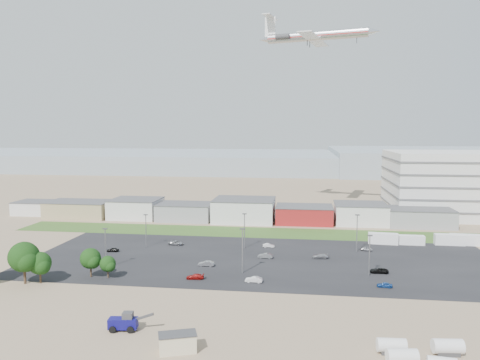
% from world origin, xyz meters
% --- Properties ---
extents(ground, '(700.00, 700.00, 0.00)m').
position_xyz_m(ground, '(0.00, 0.00, 0.00)').
color(ground, '#846F54').
rests_on(ground, ground).
extents(parking_lot, '(120.00, 50.00, 0.01)m').
position_xyz_m(parking_lot, '(5.00, 20.00, 0.01)').
color(parking_lot, black).
rests_on(parking_lot, ground).
extents(grass_strip, '(160.00, 16.00, 0.02)m').
position_xyz_m(grass_strip, '(0.00, 52.00, 0.01)').
color(grass_strip, '#385821').
rests_on(grass_strip, ground).
extents(hills_backdrop, '(700.00, 200.00, 9.00)m').
position_xyz_m(hills_backdrop, '(40.00, 315.00, 4.50)').
color(hills_backdrop, gray).
rests_on(hills_backdrop, ground).
extents(building_row, '(170.00, 20.00, 8.00)m').
position_xyz_m(building_row, '(-17.00, 71.00, 4.00)').
color(building_row, silver).
rests_on(building_row, ground).
extents(portable_shed, '(6.38, 4.71, 2.88)m').
position_xyz_m(portable_shed, '(-3.01, -32.60, 1.44)').
color(portable_shed, beige).
rests_on(portable_shed, ground).
extents(telehandler, '(7.86, 3.41, 3.17)m').
position_xyz_m(telehandler, '(-14.06, -26.47, 1.59)').
color(telehandler, '#0D0A57').
rests_on(telehandler, ground).
extents(storage_tank_nw, '(4.34, 2.34, 2.54)m').
position_xyz_m(storage_tank_nw, '(28.89, -28.79, 1.27)').
color(storage_tank_nw, silver).
rests_on(storage_tank_nw, ground).
extents(storage_tank_ne, '(4.59, 2.63, 2.63)m').
position_xyz_m(storage_tank_ne, '(37.10, -28.10, 1.32)').
color(storage_tank_ne, silver).
rests_on(storage_tank_ne, ground).
extents(storage_tank_sw, '(4.54, 2.69, 2.58)m').
position_xyz_m(storage_tank_sw, '(29.74, -32.20, 1.29)').
color(storage_tank_sw, silver).
rests_on(storage_tank_sw, ground).
extents(box_trailer_a, '(8.66, 3.41, 3.17)m').
position_xyz_m(box_trailer_a, '(39.07, 41.48, 1.58)').
color(box_trailer_a, silver).
rests_on(box_trailer_a, ground).
extents(box_trailer_b, '(7.30, 2.37, 2.73)m').
position_xyz_m(box_trailer_b, '(47.14, 41.56, 1.36)').
color(box_trailer_b, silver).
rests_on(box_trailer_b, ground).
extents(box_trailer_c, '(8.37, 2.82, 3.11)m').
position_xyz_m(box_trailer_c, '(58.08, 42.79, 1.56)').
color(box_trailer_c, silver).
rests_on(box_trailer_c, ground).
extents(box_trailer_d, '(8.50, 3.05, 3.14)m').
position_xyz_m(box_trailer_d, '(62.62, 43.21, 1.57)').
color(box_trailer_d, silver).
rests_on(box_trailer_d, ground).
extents(tree_left, '(7.01, 7.01, 10.52)m').
position_xyz_m(tree_left, '(-44.43, -6.36, 5.26)').
color(tree_left, black).
rests_on(tree_left, ground).
extents(tree_mid, '(5.26, 5.26, 7.89)m').
position_xyz_m(tree_mid, '(-41.26, -5.59, 3.95)').
color(tree_mid, black).
rests_on(tree_mid, ground).
extents(tree_right, '(5.01, 5.01, 7.52)m').
position_xyz_m(tree_right, '(-32.35, 0.18, 3.76)').
color(tree_right, black).
rests_on(tree_right, ground).
extents(tree_near, '(3.86, 3.86, 5.79)m').
position_xyz_m(tree_near, '(-28.10, -0.17, 2.90)').
color(tree_near, black).
rests_on(tree_near, ground).
extents(lightpole_front_l, '(1.15, 0.48, 9.79)m').
position_xyz_m(lightpole_front_l, '(-31.79, 7.20, 4.90)').
color(lightpole_front_l, slate).
rests_on(lightpole_front_l, ground).
extents(lightpole_front_m, '(1.25, 0.52, 10.65)m').
position_xyz_m(lightpole_front_m, '(1.61, 7.68, 5.32)').
color(lightpole_front_m, slate).
rests_on(lightpole_front_m, ground).
extents(lightpole_front_r, '(1.12, 0.47, 9.55)m').
position_xyz_m(lightpole_front_r, '(30.72, 9.43, 4.78)').
color(lightpole_front_r, slate).
rests_on(lightpole_front_r, ground).
extents(lightpole_back_l, '(1.12, 0.46, 9.48)m').
position_xyz_m(lightpole_back_l, '(-28.96, 28.42, 4.74)').
color(lightpole_back_l, slate).
rests_on(lightpole_back_l, ground).
extents(lightpole_back_m, '(1.17, 0.49, 9.98)m').
position_xyz_m(lightpole_back_m, '(-0.86, 30.91, 4.99)').
color(lightpole_back_m, slate).
rests_on(lightpole_back_m, ground).
extents(lightpole_back_r, '(1.23, 0.51, 10.42)m').
position_xyz_m(lightpole_back_r, '(30.29, 30.98, 5.21)').
color(lightpole_back_r, slate).
rests_on(lightpole_back_r, ground).
extents(airliner, '(54.24, 43.02, 14.15)m').
position_xyz_m(airliner, '(19.96, 90.70, 70.00)').
color(airliner, silver).
extents(parked_car_0, '(4.31, 2.07, 1.19)m').
position_xyz_m(parked_car_0, '(33.36, 11.91, 0.59)').
color(parked_car_0, black).
rests_on(parked_car_0, ground).
extents(parked_car_2, '(3.34, 1.60, 1.10)m').
position_xyz_m(parked_car_2, '(32.93, 1.71, 0.55)').
color(parked_car_2, navy).
rests_on(parked_car_2, ground).
extents(parked_car_3, '(4.11, 1.94, 1.16)m').
position_xyz_m(parked_car_3, '(-8.36, 1.76, 0.58)').
color(parked_car_3, maroon).
rests_on(parked_car_3, ground).
extents(parked_car_4, '(3.92, 1.38, 1.29)m').
position_xyz_m(parked_car_4, '(-7.97, 11.98, 0.64)').
color(parked_car_4, '#A5A5AA').
rests_on(parked_car_4, ground).
extents(parked_car_5, '(3.40, 1.65, 1.12)m').
position_xyz_m(parked_car_5, '(-36.35, 22.05, 0.56)').
color(parked_car_5, black).
rests_on(parked_car_5, ground).
extents(parked_car_7, '(4.05, 1.83, 1.29)m').
position_xyz_m(parked_car_7, '(5.90, 21.24, 0.64)').
color(parked_car_7, '#595B5E').
rests_on(parked_car_7, ground).
extents(parked_car_8, '(3.34, 1.66, 1.09)m').
position_xyz_m(parked_car_8, '(33.17, 32.44, 0.55)').
color(parked_car_8, '#A5A5AA').
rests_on(parked_car_8, ground).
extents(parked_car_9, '(4.61, 2.53, 1.22)m').
position_xyz_m(parked_car_9, '(-21.14, 31.86, 0.61)').
color(parked_car_9, '#A5A5AA').
rests_on(parked_car_9, ground).
extents(parked_car_11, '(3.31, 1.19, 1.09)m').
position_xyz_m(parked_car_11, '(5.93, 32.74, 0.54)').
color(parked_car_11, silver).
rests_on(parked_car_11, ground).
extents(parked_car_12, '(4.40, 2.19, 1.23)m').
position_xyz_m(parked_car_12, '(20.14, 22.81, 0.61)').
color(parked_car_12, '#A5A5AA').
rests_on(parked_car_12, ground).
extents(parked_car_13, '(3.85, 1.44, 1.26)m').
position_xyz_m(parked_car_13, '(4.95, 1.30, 0.63)').
color(parked_car_13, silver).
rests_on(parked_car_13, ground).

